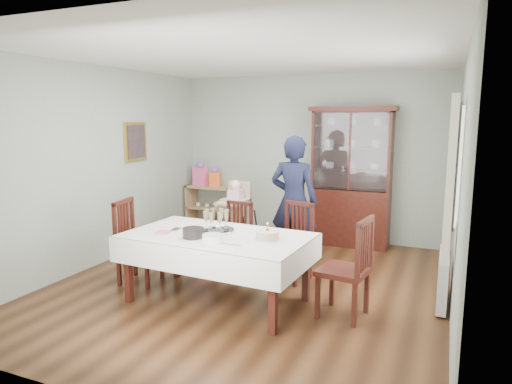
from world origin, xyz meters
The scene contains 25 objects.
floor centered at (0.00, 0.00, 0.00)m, with size 5.00×5.00×0.00m, color #593319.
room_shell centered at (0.00, 0.53, 1.70)m, with size 5.00×5.00×5.00m.
dining_table centered at (-0.13, -0.57, 0.38)m, with size 2.06×1.26×0.76m.
china_cabinet centered at (0.75, 2.26, 1.12)m, with size 1.30×0.48×2.18m.
sideboard centered at (-1.75, 2.28, 0.40)m, with size 0.90×0.38×0.80m.
picture_frame centered at (-2.22, 0.80, 1.65)m, with size 0.04×0.48×0.58m, color gold.
window centered at (2.22, 0.30, 1.55)m, with size 0.04×1.02×1.22m, color white.
curtain_left centered at (2.16, -0.32, 1.45)m, with size 0.07×0.30×1.55m, color silver.
curtain_right centered at (2.16, 0.92, 1.45)m, with size 0.07×0.30×1.55m, color silver.
radiator centered at (2.16, 0.30, 0.30)m, with size 0.10×0.80×0.55m, color white.
chair_far_left centered at (-0.41, 0.42, 0.27)m, with size 0.45×0.45×0.90m.
chair_far_right centered at (0.40, 0.41, 0.29)m, with size 0.52×0.52×0.96m.
chair_end_left centered at (-1.30, -0.41, 0.30)m, with size 0.52×0.52×1.02m.
chair_end_right centered at (1.24, -0.40, 0.31)m, with size 0.53×0.53×1.04m.
woman centered at (0.25, 0.93, 0.89)m, with size 0.65×0.43×1.78m, color black.
high_chair centered at (-0.69, 1.08, 0.44)m, with size 0.52×0.52×1.12m.
champagne_tray centered at (-0.19, -0.45, 0.84)m, with size 0.40×0.40×0.24m.
birthday_cake centered at (0.46, -0.57, 0.81)m, with size 0.28×0.28×0.19m.
plate_stack_dark centered at (-0.30, -0.78, 0.81)m, with size 0.22×0.22×0.11m, color black.
plate_stack_white centered at (-0.01, -0.88, 0.81)m, with size 0.21×0.21×0.09m, color white.
napkin_stack centered at (-0.70, -0.74, 0.77)m, with size 0.14×0.14×0.02m, color #FF5DA1.
cutlery centered at (-0.69, -0.56, 0.77)m, with size 0.11×0.16×0.01m, color silver, non-canonical shape.
cake_knife centered at (0.17, -0.87, 0.77)m, with size 0.25×0.02×0.01m, color silver.
gift_bag_pink centered at (-1.96, 2.26, 1.00)m, with size 0.26×0.19×0.44m.
gift_bag_orange centered at (-1.66, 2.26, 0.96)m, with size 0.21×0.17×0.35m.
Camera 1 is at (2.14, -4.82, 2.03)m, focal length 32.00 mm.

